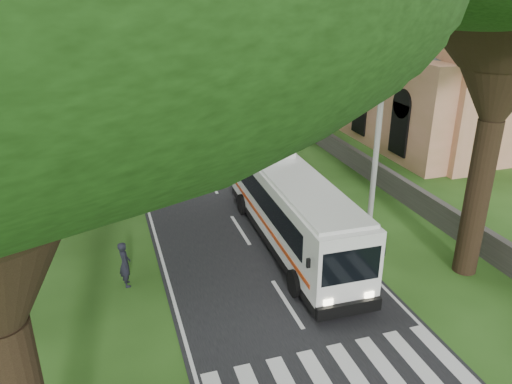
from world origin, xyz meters
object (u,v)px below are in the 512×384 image
church (416,63)px  pole_near (377,145)px  pole_mid (244,72)px  pedestrian (125,264)px  pole_far (194,44)px  distant_car_a (149,94)px  distant_car_c (139,57)px  coach_bus (290,206)px

church → pole_near: bearing=-128.5°
pole_near → church: bearing=51.5°
pole_mid → pedestrian: pole_mid is taller
pole_far → pedestrian: 42.55m
distant_car_a → pedestrian: (-4.50, -31.80, 0.13)m
pole_near → distant_car_c: size_ratio=1.85×
pole_mid → distant_car_c: bearing=97.0°
church → pedestrian: (-23.17, -16.57, -4.01)m
coach_bus → pedestrian: 7.17m
distant_car_c → pole_far: bearing=91.4°
pole_near → distant_car_a: bearing=101.6°
pole_far → pedestrian: bearing=-104.8°
pole_far → coach_bus: size_ratio=0.71×
church → distant_car_a: (-18.66, 15.23, -4.13)m
pole_mid → church: bearing=-19.8°
pole_near → distant_car_a: size_ratio=1.83×
pole_far → pedestrian: size_ratio=4.43×
church → coach_bus: (-16.15, -15.38, -3.13)m
pole_mid → pole_far: (0.00, 20.00, 0.00)m
pole_mid → coach_bus: bearing=-100.8°
distant_car_a → church: bearing=159.3°
distant_car_a → pedestrian: bearing=100.5°
church → pole_near: size_ratio=3.00×
distant_car_a → pole_near: bearing=120.1°
pole_far → distant_car_a: 11.68m
church → pedestrian: church is taller
pole_near → coach_bus: pole_near is taller
pole_far → coach_bus: pole_far is taller
pole_far → pedestrian: (-10.80, -41.03, -3.28)m
pole_mid → distant_car_c: pole_mid is taller
pole_near → pole_mid: same height
pole_near → coach_bus: bearing=177.4°
pedestrian → pole_near: bearing=-92.4°
pole_near → pedestrian: (-10.80, -1.03, -3.28)m
pole_near → pole_far: bearing=90.0°
pole_near → pole_mid: bearing=90.0°
pole_far → distant_car_a: (-6.30, -9.23, -3.40)m
church → distant_car_c: church is taller
church → pole_near: church is taller
pedestrian → pole_mid: bearing=-35.1°
pole_mid → pedestrian: (-10.80, -21.03, -3.28)m
church → distant_car_c: (-17.06, 42.55, -4.25)m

